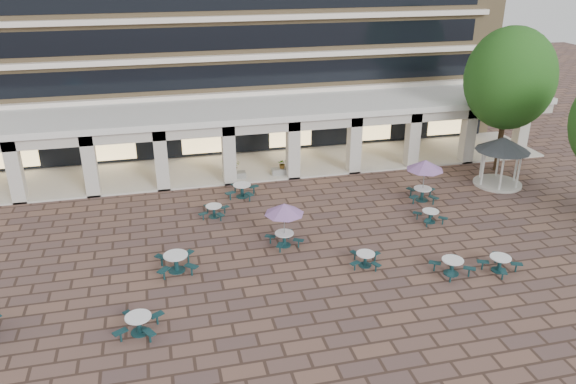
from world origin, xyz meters
name	(u,v)px	position (x,y,z in m)	size (l,w,h in m)	color
ground	(314,278)	(0.00, 0.00, 0.00)	(120.00, 120.00, 0.00)	brown
retail_arcade	(254,126)	(0.00, 14.80, 3.00)	(42.00, 6.60, 4.40)	white
picnic_table_3	(500,263)	(8.69, -1.40, 0.44)	(2.03, 2.03, 0.74)	#14383D
picnic_table_5	(139,323)	(-7.79, -2.24, 0.46)	(2.03, 2.03, 0.78)	#14383D
picnic_table_6	(284,210)	(-0.60, 3.37, 1.99)	(2.03, 2.03, 2.34)	#14383D
picnic_table_7	(452,265)	(6.38, -1.12, 0.45)	(1.94, 1.94, 0.76)	#14383D
picnic_table_8	(176,261)	(-6.10, 2.17, 0.52)	(2.00, 2.00, 0.86)	#14383D
picnic_table_9	(214,210)	(-3.70, 7.60, 0.41)	(1.85, 1.85, 0.69)	#14383D
picnic_table_10	(365,258)	(2.72, 0.52, 0.40)	(1.81, 1.81, 0.67)	#14383D
picnic_table_11	(425,167)	(8.78, 6.93, 2.19)	(2.23, 2.23, 2.57)	#14383D
picnic_table_12	(242,189)	(-1.70, 10.00, 0.49)	(2.22, 2.22, 0.82)	#14383D
picnic_table_13	(430,215)	(7.90, 4.11, 0.41)	(1.64, 1.64, 0.69)	#14383D
gazebo	(503,150)	(14.65, 8.08, 2.38)	(3.40, 3.40, 3.16)	beige
tree_east_c	(510,79)	(16.06, 10.48, 6.30)	(5.79, 5.79, 9.64)	#3B2717
planter_left	(234,171)	(-1.75, 12.90, 0.59)	(1.50, 0.73, 1.36)	gray
planter_right	(283,169)	(1.52, 12.90, 0.43)	(1.50, 0.64, 1.16)	gray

